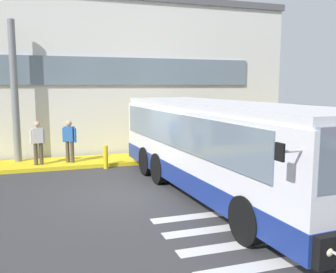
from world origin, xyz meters
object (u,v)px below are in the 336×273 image
(passenger_near_column, at_px, (38,140))
(passenger_by_doorway, at_px, (69,139))
(safety_bollard_yellow, at_px, (106,157))
(bus_main_foreground, at_px, (220,150))
(entry_support_column, at_px, (15,92))

(passenger_near_column, bearing_deg, passenger_by_doorway, 2.42)
(passenger_near_column, relative_size, safety_bollard_yellow, 1.86)
(bus_main_foreground, xyz_separation_m, passenger_by_doorway, (-3.88, 5.42, -0.25))
(passenger_near_column, relative_size, passenger_by_doorway, 1.00)
(entry_support_column, height_order, safety_bollard_yellow, entry_support_column)
(bus_main_foreground, bearing_deg, safety_bollard_yellow, 119.89)
(entry_support_column, distance_m, bus_main_foreground, 8.77)
(entry_support_column, bearing_deg, safety_bollard_yellow, -28.98)
(safety_bollard_yellow, bearing_deg, passenger_by_doorway, 145.02)
(passenger_near_column, height_order, safety_bollard_yellow, passenger_near_column)
(passenger_by_doorway, height_order, safety_bollard_yellow, passenger_by_doorway)
(entry_support_column, relative_size, bus_main_foreground, 0.52)
(bus_main_foreground, xyz_separation_m, safety_bollard_yellow, (-2.60, 4.53, -0.88))
(entry_support_column, xyz_separation_m, safety_bollard_yellow, (3.25, -1.80, -2.48))
(entry_support_column, xyz_separation_m, passenger_by_doorway, (1.98, -0.91, -1.85))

